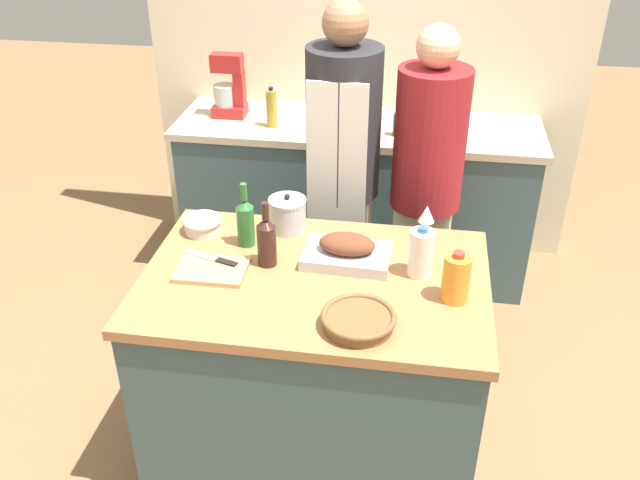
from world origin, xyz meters
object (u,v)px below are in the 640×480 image
Objects in this scene: cutting_board at (212,270)px; condiment_bottle_short at (272,108)px; condiment_bottle_tall at (398,124)px; person_cook_guest at (426,181)px; roasting_pan at (347,251)px; milk_jug at (421,253)px; knife_chef at (213,258)px; condiment_bottle_extra at (427,104)px; stock_pot at (288,214)px; juice_jug at (456,278)px; wine_bottle_green at (245,221)px; wine_glass_left at (427,215)px; stand_mixer at (229,91)px; wicker_basket at (359,320)px; person_cook_aproned at (342,168)px; mixing_bowl at (202,224)px; wine_bottle_dark at (267,240)px.

condiment_bottle_short reaches higher than cutting_board.
person_cook_guest reaches higher than condiment_bottle_tall.
roasting_pan is 0.76m from person_cook_guest.
milk_jug is 0.78m from knife_chef.
condiment_bottle_extra reaches higher than cutting_board.
stock_pot is 1.07m from condiment_bottle_short.
condiment_bottle_tall is at bearing 101.43° from juice_jug.
wine_bottle_green is at bearing 162.87° from juice_jug.
wine_glass_left is at bearing 87.28° from milk_jug.
knife_chef is (-0.78, -0.05, -0.07)m from milk_jug.
condiment_bottle_tall is (0.61, 1.36, 0.09)m from cutting_board.
wine_glass_left reaches higher than knife_chef.
cutting_board is 1.20× the size of condiment_bottle_short.
stand_mixer is at bearing 154.89° from condiment_bottle_short.
stock_pot is 0.81× the size of milk_jug.
knife_chef is at bearing 152.95° from wicker_basket.
condiment_bottle_tall is 0.58m from person_cook_aproned.
roasting_pan is at bearing -8.93° from wine_bottle_green.
stock_pot is 0.35m from mixing_bowl.
mixing_bowl is (-0.70, 0.52, 0.01)m from wicker_basket.
stand_mixer reaches higher than roasting_pan.
wine_bottle_green is 1.79× the size of wine_glass_left.
roasting_pan is at bearing -65.47° from condiment_bottle_short.
mixing_bowl is (-0.12, 0.28, 0.03)m from cutting_board.
person_cook_aproned reaches higher than person_cook_guest.
milk_jug is at bearing -89.36° from condiment_bottle_extra.
person_cook_aproned reaches higher than knife_chef.
condiment_bottle_short is (-0.84, 1.28, 0.04)m from milk_jug.
condiment_bottle_short is at bearing 131.17° from person_cook_aproned.
juice_jug is at bearing -74.59° from wine_glass_left.
juice_jug is at bearing -85.03° from condiment_bottle_extra.
wine_bottle_green is (0.20, -0.07, 0.07)m from mixing_bowl.
roasting_pan is at bearing -58.55° from stand_mixer.
condiment_bottle_short is at bearing 114.53° from roasting_pan.
condiment_bottle_extra is at bearing 98.52° from person_cook_guest.
person_cook_guest is at bearing -88.11° from condiment_bottle_extra.
wine_bottle_green reaches higher than cutting_board.
wine_bottle_green is at bearing -134.30° from stock_pot.
wicker_basket is 0.16× the size of person_cook_guest.
stock_pot is at bearing -178.79° from wine_glass_left.
wine_glass_left is at bearing -88.62° from condiment_bottle_extra.
person_cook_aproned is (-0.19, 1.07, 0.05)m from wicker_basket.
wine_bottle_dark is (0.11, -0.13, -0.00)m from wine_bottle_green.
milk_jug is at bearing 7.79° from cutting_board.
condiment_bottle_short and condiment_bottle_extra have the same top height.
cutting_board is 0.15× the size of person_cook_aproned.
roasting_pan is 0.51m from knife_chef.
wine_glass_left is (0.70, 0.15, 0.00)m from wine_bottle_green.
milk_jug reaches higher than cutting_board.
stock_pot is at bearing -131.62° from person_cook_guest.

